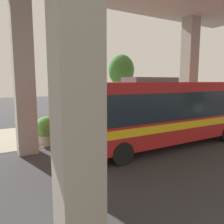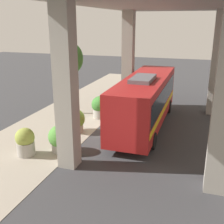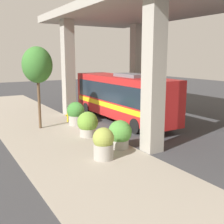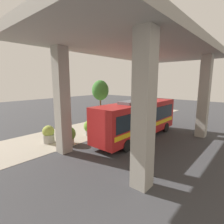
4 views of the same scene
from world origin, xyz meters
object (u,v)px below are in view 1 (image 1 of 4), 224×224
Objects in this scene: bus at (165,110)px; planter_extra at (91,123)px; fire_hydrant at (147,123)px; planter_back at (47,130)px; planter_front at (24,126)px; planter_middle at (136,119)px; street_tree_near at (121,71)px.

planter_extra is at bearing -149.48° from bus.
planter_back is (0.02, -7.27, 0.29)m from fire_hydrant.
planter_back is (-3.67, -5.43, -1.22)m from bus.
planter_back is (1.58, 0.99, -0.01)m from planter_front.
planter_middle is at bearing 168.96° from bus.
street_tree_near is (-2.41, -0.78, 3.83)m from fire_hydrant.
bus is 3.82m from planter_middle.
planter_extra is (-0.45, -4.29, 0.28)m from fire_hydrant.
planter_front is (-5.25, -6.42, -1.21)m from bus.
street_tree_near is at bearing 171.71° from planter_middle.
planter_back reaches higher than fire_hydrant.
planter_back is at bearing -89.84° from fire_hydrant.
planter_extra reaches higher than fire_hydrant.
planter_middle reaches higher than planter_front.
fire_hydrant is at bearing 79.33° from planter_front.
planter_middle reaches higher than fire_hydrant.
planter_middle reaches higher than planter_extra.
street_tree_near reaches higher than planter_back.
planter_middle is (-3.58, 0.70, -1.14)m from bus.
planter_extra is 0.28× the size of street_tree_near.
bus reaches higher than planter_front.
street_tree_near is at bearing 119.11° from planter_extra.
planter_middle is 4.31m from street_tree_near.
planter_middle is 6.13m from planter_back.
planter_middle is (1.68, 7.11, 0.07)m from planter_front.
planter_front is 0.93× the size of planter_middle.
planter_front is 8.32m from street_tree_near.
street_tree_near reaches higher than fire_hydrant.
planter_extra reaches higher than planter_back.
bus is at bearing 55.90° from planter_back.
planter_middle is 1.09× the size of planter_extra.
planter_front reaches higher than planter_back.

